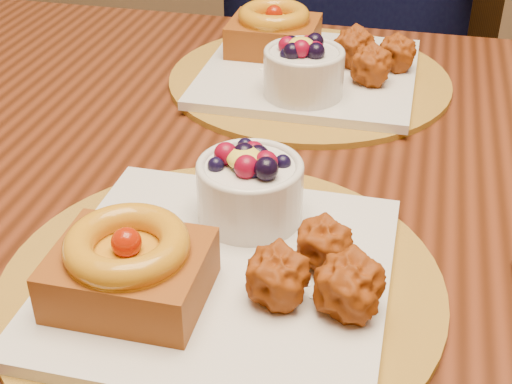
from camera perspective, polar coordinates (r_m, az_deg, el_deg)
dining_table at (r=0.83m, az=1.47°, el=-2.10°), size 1.60×0.90×0.76m
place_setting_near at (r=0.60m, az=-3.02°, el=-5.13°), size 0.38×0.38×0.09m
place_setting_far at (r=0.97m, az=4.06°, el=10.26°), size 0.38×0.38×0.09m
chair_far at (r=1.67m, az=11.02°, el=10.85°), size 0.50×0.50×0.98m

